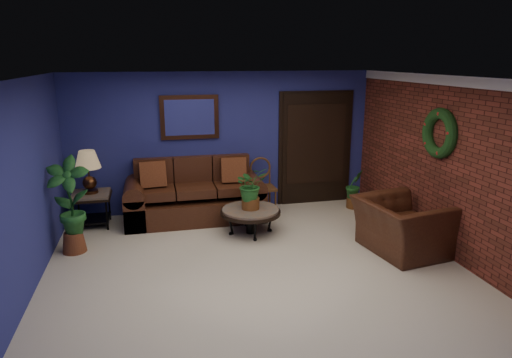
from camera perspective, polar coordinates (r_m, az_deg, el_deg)
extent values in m
plane|color=beige|center=(6.33, -0.23, -10.63)|extent=(5.50, 5.50, 0.00)
cube|color=navy|center=(8.30, -4.06, 4.64)|extent=(5.50, 0.04, 2.50)
cube|color=navy|center=(5.95, -27.02, -1.16)|extent=(0.04, 5.00, 2.50)
cube|color=maroon|center=(7.02, 22.23, 1.63)|extent=(0.04, 5.00, 2.50)
cube|color=white|center=(5.71, -0.26, 12.61)|extent=(5.50, 5.00, 0.02)
cube|color=white|center=(6.85, 23.01, 11.26)|extent=(0.03, 5.00, 0.14)
cube|color=#462614|center=(8.12, -8.30, 7.64)|extent=(1.02, 0.06, 0.77)
cube|color=black|center=(8.75, 7.41, 3.75)|extent=(1.44, 0.06, 2.18)
torus|color=black|center=(6.94, 21.95, 5.32)|extent=(0.16, 0.72, 0.72)
cube|color=#412212|center=(8.01, -7.60, -3.66)|extent=(2.35, 1.02, 0.39)
cube|color=#412212|center=(8.26, -7.93, -0.53)|extent=(2.01, 0.28, 0.96)
cube|color=#412212|center=(7.82, -12.54, -1.62)|extent=(0.65, 0.70, 0.15)
cube|color=#412212|center=(7.84, -7.64, -1.33)|extent=(0.65, 0.70, 0.15)
cube|color=#412212|center=(7.93, -2.81, -1.03)|extent=(0.65, 0.70, 0.15)
cube|color=#412212|center=(7.97, -14.84, -3.58)|extent=(0.34, 1.02, 0.54)
cube|color=#412212|center=(8.13, -0.54, -2.68)|extent=(0.34, 1.02, 0.54)
cube|color=brown|center=(7.78, -12.77, 0.54)|extent=(0.43, 0.13, 0.43)
cube|color=brown|center=(7.90, -2.79, 1.11)|extent=(0.43, 0.13, 0.43)
cylinder|color=#55514B|center=(7.26, -0.69, -3.92)|extent=(0.90, 0.90, 0.05)
cylinder|color=black|center=(7.27, -0.68, -4.18)|extent=(0.96, 0.96, 0.05)
cylinder|color=black|center=(7.32, -0.68, -5.44)|extent=(0.14, 0.14, 0.36)
cube|color=#55514B|center=(7.99, -19.95, -1.81)|extent=(0.59, 0.59, 0.05)
cube|color=black|center=(8.01, -19.92, -2.09)|extent=(0.63, 0.63, 0.04)
cube|color=black|center=(8.12, -19.68, -4.72)|extent=(0.53, 0.53, 0.03)
cylinder|color=black|center=(7.88, -21.77, -4.34)|extent=(0.03, 0.03, 0.55)
cylinder|color=black|center=(7.81, -18.16, -4.16)|extent=(0.03, 0.03, 0.55)
cylinder|color=black|center=(8.35, -21.29, -3.23)|extent=(0.03, 0.03, 0.55)
cylinder|color=black|center=(8.28, -17.88, -3.05)|extent=(0.03, 0.03, 0.55)
cylinder|color=#462614|center=(7.98, -19.98, -1.47)|extent=(0.25, 0.25, 0.05)
sphere|color=#462614|center=(7.95, -20.06, -0.61)|extent=(0.23, 0.23, 0.23)
cylinder|color=#462614|center=(7.90, -20.18, 0.68)|extent=(0.02, 0.02, 0.29)
cone|color=#9A7F55|center=(7.86, -20.31, 2.13)|extent=(0.41, 0.41, 0.29)
cube|color=brown|center=(8.17, 0.88, -1.14)|extent=(0.44, 0.44, 0.04)
torus|color=brown|center=(8.26, 0.53, 1.41)|extent=(0.40, 0.05, 0.40)
cylinder|color=brown|center=(8.03, -0.02, -3.25)|extent=(0.03, 0.03, 0.45)
cylinder|color=brown|center=(8.13, 2.44, -3.04)|extent=(0.03, 0.03, 0.45)
cylinder|color=brown|center=(8.36, -0.65, -2.50)|extent=(0.03, 0.03, 0.45)
cylinder|color=brown|center=(8.45, 1.72, -2.31)|extent=(0.03, 0.03, 0.45)
imported|color=#412212|center=(6.90, 17.64, -5.67)|extent=(1.21, 1.33, 0.77)
cylinder|color=brown|center=(7.22, -0.69, -3.05)|extent=(0.28, 0.28, 0.18)
imported|color=#184F1C|center=(7.13, -0.70, -0.68)|extent=(0.60, 0.55, 0.54)
cylinder|color=brown|center=(8.75, 12.07, -2.90)|extent=(0.26, 0.26, 0.20)
imported|color=#184F1C|center=(8.65, 12.20, -0.74)|extent=(0.37, 0.33, 0.58)
cylinder|color=brown|center=(7.16, -21.79, -7.31)|extent=(0.34, 0.34, 0.30)
imported|color=#184F1C|center=(6.95, -22.33, -2.13)|extent=(0.68, 0.53, 1.15)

